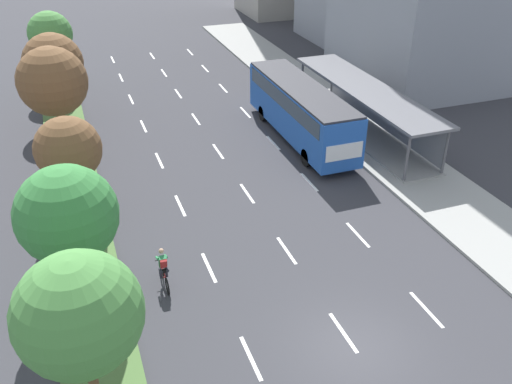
{
  "coord_description": "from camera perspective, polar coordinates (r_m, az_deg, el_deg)",
  "views": [
    {
      "loc": [
        -7.82,
        -11.65,
        14.14
      ],
      "look_at": [
        -0.23,
        9.27,
        1.2
      ],
      "focal_mm": 38.4,
      "sensor_mm": 36.0,
      "label": 1
    }
  ],
  "objects": [
    {
      "name": "sidewalk_right",
      "position": [
        38.61,
        7.91,
        8.52
      ],
      "size": [
        4.5,
        52.0,
        0.15
      ],
      "primitive_type": "cube",
      "color": "#9E9E99",
      "rests_on": "ground"
    },
    {
      "name": "cyclist",
      "position": [
        21.87,
        -9.61,
        -7.96
      ],
      "size": [
        0.46,
        1.82,
        1.71
      ],
      "color": "black",
      "rests_on": "ground"
    },
    {
      "name": "bus_shelter",
      "position": [
        34.82,
        11.58,
        8.91
      ],
      "size": [
        2.9,
        14.06,
        2.86
      ],
      "color": "gray",
      "rests_on": "sidewalk_right"
    },
    {
      "name": "bus",
      "position": [
        33.32,
        4.67,
        8.83
      ],
      "size": [
        2.54,
        11.29,
        3.37
      ],
      "color": "#2356B2",
      "rests_on": "ground"
    },
    {
      "name": "ground_plane",
      "position": [
        19.92,
        10.13,
        -15.66
      ],
      "size": [
        140.0,
        140.0,
        0.0
      ],
      "primitive_type": "plane",
      "color": "#38383D"
    },
    {
      "name": "lane_divider_right",
      "position": [
        33.44,
        1.81,
        5.15
      ],
      "size": [
        0.14,
        43.93,
        0.01
      ],
      "color": "white",
      "rests_on": "ground"
    },
    {
      "name": "median_strip",
      "position": [
        34.65,
        -19.0,
        4.47
      ],
      "size": [
        2.6,
        52.0,
        0.12
      ],
      "primitive_type": "cube",
      "color": "#4C7038",
      "rests_on": "ground"
    },
    {
      "name": "median_tree_fourth",
      "position": [
        31.01,
        -20.44,
        10.71
      ],
      "size": [
        3.65,
        3.65,
        6.49
      ],
      "color": "brown",
      "rests_on": "median_strip"
    },
    {
      "name": "median_tree_farthest",
      "position": [
        42.9,
        -20.65,
        15.17
      ],
      "size": [
        3.1,
        3.1,
        5.83
      ],
      "color": "brown",
      "rests_on": "median_strip"
    },
    {
      "name": "lane_divider_left",
      "position": [
        31.77,
        -10.04,
        3.26
      ],
      "size": [
        0.14,
        43.93,
        0.01
      ],
      "color": "white",
      "rests_on": "ground"
    },
    {
      "name": "median_tree_second",
      "position": [
        20.17,
        -19.08,
        -2.29
      ],
      "size": [
        3.6,
        3.6,
        5.56
      ],
      "color": "brown",
      "rests_on": "median_strip"
    },
    {
      "name": "median_tree_fifth",
      "position": [
        37.08,
        -20.38,
        12.47
      ],
      "size": [
        3.7,
        3.7,
        5.74
      ],
      "color": "brown",
      "rests_on": "median_strip"
    },
    {
      "name": "median_tree_nearest",
      "position": [
        14.79,
        -17.97,
        -12.06
      ],
      "size": [
        3.32,
        3.32,
        6.12
      ],
      "color": "brown",
      "rests_on": "median_strip"
    },
    {
      "name": "median_tree_third",
      "position": [
        25.72,
        -18.99,
        4.21
      ],
      "size": [
        2.98,
        2.98,
        4.97
      ],
      "color": "brown",
      "rests_on": "median_strip"
    },
    {
      "name": "lane_divider_center",
      "position": [
        32.43,
        -3.97,
        4.25
      ],
      "size": [
        0.14,
        43.93,
        0.01
      ],
      "color": "white",
      "rests_on": "ground"
    }
  ]
}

